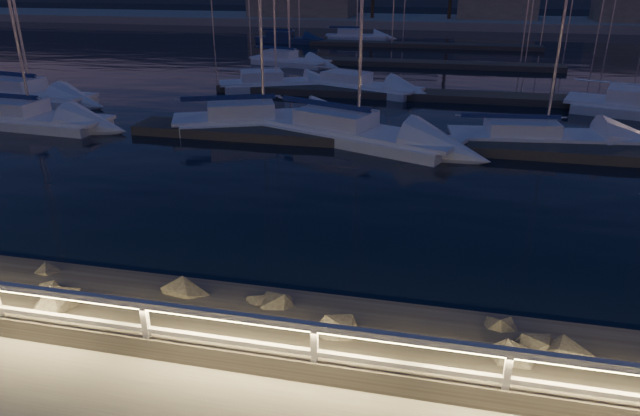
# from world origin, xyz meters

# --- Properties ---
(ground) EXTENTS (400.00, 400.00, 0.00)m
(ground) POSITION_xyz_m (0.00, 0.00, 0.00)
(ground) COLOR #AEAA9D
(ground) RESTS_ON ground
(harbor_water) EXTENTS (400.00, 440.00, 0.60)m
(harbor_water) POSITION_xyz_m (0.00, 31.22, -0.97)
(harbor_water) COLOR black
(harbor_water) RESTS_ON ground
(guard_rail) EXTENTS (44.11, 0.12, 1.06)m
(guard_rail) POSITION_xyz_m (-0.07, -0.00, 0.77)
(guard_rail) COLOR silver
(guard_rail) RESTS_ON ground
(riprap) EXTENTS (37.46, 2.82, 1.28)m
(riprap) POSITION_xyz_m (-2.82, 1.70, -0.26)
(riprap) COLOR #666257
(riprap) RESTS_ON ground
(floating_docks) EXTENTS (22.00, 36.00, 0.40)m
(floating_docks) POSITION_xyz_m (0.00, 32.50, -0.40)
(floating_docks) COLOR #524C44
(floating_docks) RESTS_ON ground
(far_shore) EXTENTS (160.00, 14.00, 5.20)m
(far_shore) POSITION_xyz_m (-0.12, 74.05, 0.29)
(far_shore) COLOR #AEAA9D
(far_shore) RESTS_ON ground
(sailboat_a) EXTENTS (8.04, 3.61, 13.32)m
(sailboat_a) POSITION_xyz_m (-20.21, 20.14, -0.13)
(sailboat_a) COLOR white
(sailboat_a) RESTS_ON ground
(sailboat_b) EXTENTS (8.55, 5.34, 14.18)m
(sailboat_b) POSITION_xyz_m (-5.79, 17.56, -0.14)
(sailboat_b) COLOR white
(sailboat_b) RESTS_ON ground
(sailboat_c) EXTENTS (9.17, 5.57, 15.11)m
(sailboat_c) POSITION_xyz_m (-1.09, 16.25, -0.14)
(sailboat_c) COLOR white
(sailboat_c) RESTS_ON ground
(sailboat_d) EXTENTS (8.12, 3.32, 13.35)m
(sailboat_d) POSITION_xyz_m (6.69, 17.34, -0.20)
(sailboat_d) COLOR white
(sailboat_d) RESTS_ON ground
(sailboat_e) EXTENTS (7.06, 4.59, 11.83)m
(sailboat_e) POSITION_xyz_m (-7.88, 26.60, -0.17)
(sailboat_e) COLOR white
(sailboat_e) RESTS_ON ground
(sailboat_f) EXTENTS (7.96, 2.93, 13.29)m
(sailboat_f) POSITION_xyz_m (-16.56, 15.43, -0.16)
(sailboat_f) COLOR white
(sailboat_f) RESTS_ON ground
(sailboat_g) EXTENTS (7.88, 4.86, 12.99)m
(sailboat_g) POSITION_xyz_m (-2.70, 27.11, -0.19)
(sailboat_g) COLOR white
(sailboat_g) RESTS_ON ground
(sailboat_i) EXTENTS (6.79, 3.68, 11.21)m
(sailboat_i) POSITION_xyz_m (-9.65, 36.27, -0.18)
(sailboat_i) COLOR white
(sailboat_i) RESTS_ON ground
(sailboat_m) EXTENTS (6.74, 2.72, 11.23)m
(sailboat_m) POSITION_xyz_m (-7.46, 54.98, -0.18)
(sailboat_m) COLOR white
(sailboat_m) RESTS_ON ground
(sailboat_n) EXTENTS (7.18, 2.93, 11.90)m
(sailboat_n) POSITION_xyz_m (-13.83, 50.76, -0.19)
(sailboat_n) COLOR navy
(sailboat_n) RESTS_ON ground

